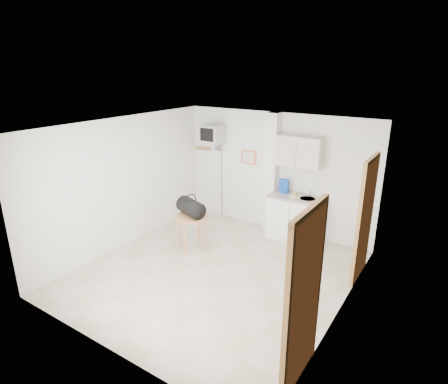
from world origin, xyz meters
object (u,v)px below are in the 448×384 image
Objects in this scene: crt_television at (213,135)px; round_table at (192,220)px; water_bottle at (295,303)px; duffel_bag at (191,207)px.

round_table is at bearing -69.37° from crt_television.
round_table is 2.59m from water_bottle.
duffel_bag reaches higher than round_table.
crt_television reaches higher than water_bottle.
crt_television reaches higher than round_table.
duffel_bag is 1.97× the size of water_bottle.
duffel_bag is 2.68m from water_bottle.
duffel_bag is at bearing 162.86° from water_bottle.
crt_television is at bearing 130.81° from duffel_bag.
duffel_bag is at bearing -70.03° from crt_television.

